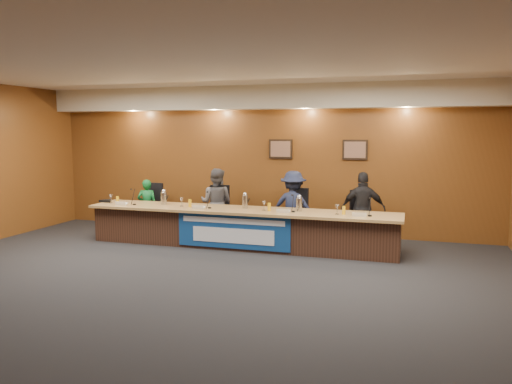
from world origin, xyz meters
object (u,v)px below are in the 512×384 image
panelist_a (147,206)px  office_chair_b (218,214)px  carafe_right (299,205)px  speakerphone (107,201)px  dais_body (240,229)px  carafe_left (164,198)px  panelist_d (363,209)px  office_chair_c (294,218)px  office_chair_d (363,221)px  panelist_b (216,203)px  carafe_mid (245,202)px  panelist_c (293,207)px  office_chair_a (150,210)px  banner (233,231)px

panelist_a → office_chair_b: bearing=165.7°
carafe_right → speakerphone: carafe_right is taller
dais_body → carafe_left: carafe_left is taller
panelist_d → dais_body: bearing=9.5°
office_chair_c → office_chair_d: (1.39, 0.00, 0.00)m
panelist_b → carafe_mid: 1.11m
carafe_mid → panelist_d: bearing=17.0°
carafe_mid → panelist_c: bearing=39.9°
office_chair_b → carafe_right: (1.94, -0.81, 0.40)m
office_chair_c → carafe_mid: carafe_mid is taller
panelist_b → carafe_right: 2.07m
office_chair_d → carafe_mid: bearing=175.8°
panelist_a → panelist_b: 1.65m
panelist_c → office_chair_c: (0.00, 0.10, -0.24)m
office_chair_c → speakerphone: speakerphone is taller
panelist_d → office_chair_b: size_ratio=3.04×
office_chair_b → speakerphone: bearing=-169.6°
panelist_a → office_chair_c: bearing=164.0°
carafe_right → carafe_left: bearing=179.0°
office_chair_d → carafe_mid: carafe_mid is taller
panelist_a → carafe_mid: bearing=147.3°
dais_body → carafe_left: (-1.66, 0.06, 0.52)m
panelist_d → speakerphone: bearing=-0.4°
office_chair_a → carafe_right: 3.70m
panelist_c → office_chair_c: panelist_c is taller
panelist_a → carafe_left: (0.77, -0.66, 0.28)m
panelist_d → carafe_right: (-1.11, -0.71, 0.15)m
panelist_a → dais_body: bearing=145.7°
dais_body → panelist_a: bearing=163.5°
dais_body → panelist_c: bearing=39.2°
panelist_a → panelist_b: size_ratio=0.81×
panelist_d → carafe_right: size_ratio=5.81×
panelist_d → carafe_mid: (-2.19, -0.67, 0.15)m
speakerphone → office_chair_a: bearing=55.8°
panelist_a → office_chair_d: panelist_a is taller
carafe_mid → speakerphone: 3.07m
banner → office_chair_c: size_ratio=4.58×
carafe_mid → carafe_right: size_ratio=1.03×
panelist_a → carafe_left: 1.05m
carafe_left → panelist_d: bearing=9.6°
office_chair_c → panelist_d: bearing=7.2°
panelist_c → office_chair_d: 1.41m
dais_body → office_chair_c: 1.21m
banner → office_chair_c: bearing=54.4°
banner → office_chair_a: size_ratio=4.58×
carafe_mid → banner: bearing=-100.2°
banner → carafe_right: size_ratio=8.77×
banner → carafe_left: carafe_left is taller
dais_body → banner: size_ratio=2.73×
carafe_mid → speakerphone: (-3.07, -0.04, -0.10)m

